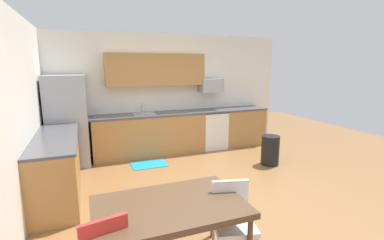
{
  "coord_description": "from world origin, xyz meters",
  "views": [
    {
      "loc": [
        -1.85,
        -3.74,
        2.01
      ],
      "look_at": [
        0.0,
        1.0,
        1.0
      ],
      "focal_mm": 26.21,
      "sensor_mm": 36.0,
      "label": 1
    }
  ],
  "objects_px": {
    "oven_range": "(212,129)",
    "trash_bin": "(270,150)",
    "refrigerator": "(67,121)",
    "dining_table": "(170,210)",
    "chair_near_table": "(232,217)",
    "microwave": "(211,85)"
  },
  "relations": [
    {
      "from": "oven_range",
      "to": "trash_bin",
      "type": "distance_m",
      "value": 1.65
    },
    {
      "from": "refrigerator",
      "to": "dining_table",
      "type": "bearing_deg",
      "value": -74.46
    },
    {
      "from": "dining_table",
      "to": "trash_bin",
      "type": "xyz_separation_m",
      "value": [
        2.79,
        2.18,
        -0.37
      ]
    },
    {
      "from": "chair_near_table",
      "to": "dining_table",
      "type": "bearing_deg",
      "value": 172.81
    },
    {
      "from": "refrigerator",
      "to": "microwave",
      "type": "relative_size",
      "value": 3.36
    },
    {
      "from": "refrigerator",
      "to": "microwave",
      "type": "distance_m",
      "value": 3.27
    },
    {
      "from": "dining_table",
      "to": "trash_bin",
      "type": "height_order",
      "value": "dining_table"
    },
    {
      "from": "refrigerator",
      "to": "trash_bin",
      "type": "relative_size",
      "value": 3.02
    },
    {
      "from": "refrigerator",
      "to": "trash_bin",
      "type": "bearing_deg",
      "value": -20.95
    },
    {
      "from": "refrigerator",
      "to": "oven_range",
      "type": "relative_size",
      "value": 1.99
    },
    {
      "from": "oven_range",
      "to": "microwave",
      "type": "relative_size",
      "value": 1.69
    },
    {
      "from": "dining_table",
      "to": "chair_near_table",
      "type": "height_order",
      "value": "chair_near_table"
    },
    {
      "from": "oven_range",
      "to": "dining_table",
      "type": "xyz_separation_m",
      "value": [
        -2.2,
        -3.72,
        0.22
      ]
    },
    {
      "from": "oven_range",
      "to": "trash_bin",
      "type": "bearing_deg",
      "value": -69.05
    },
    {
      "from": "refrigerator",
      "to": "chair_near_table",
      "type": "height_order",
      "value": "refrigerator"
    },
    {
      "from": "dining_table",
      "to": "oven_range",
      "type": "bearing_deg",
      "value": 59.39
    },
    {
      "from": "microwave",
      "to": "chair_near_table",
      "type": "distance_m",
      "value": 4.32
    },
    {
      "from": "chair_near_table",
      "to": "trash_bin",
      "type": "distance_m",
      "value": 3.13
    },
    {
      "from": "microwave",
      "to": "oven_range",
      "type": "bearing_deg",
      "value": -90.0
    },
    {
      "from": "microwave",
      "to": "trash_bin",
      "type": "distance_m",
      "value": 2.12
    },
    {
      "from": "chair_near_table",
      "to": "trash_bin",
      "type": "height_order",
      "value": "chair_near_table"
    },
    {
      "from": "microwave",
      "to": "dining_table",
      "type": "bearing_deg",
      "value": -119.94
    }
  ]
}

